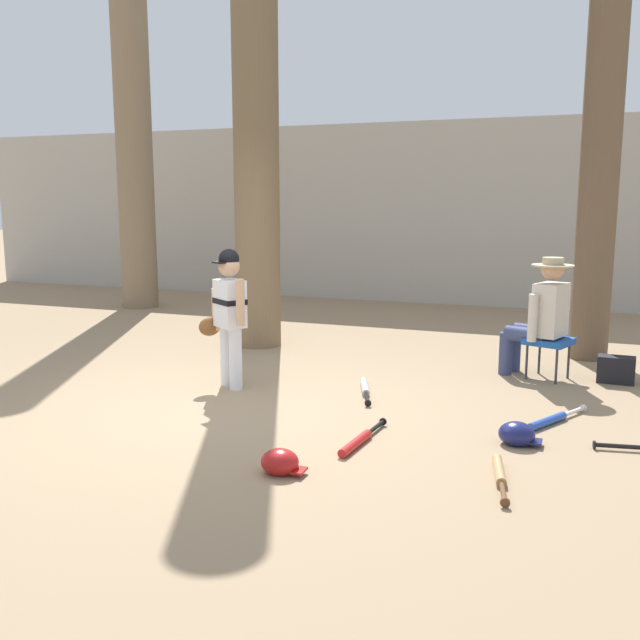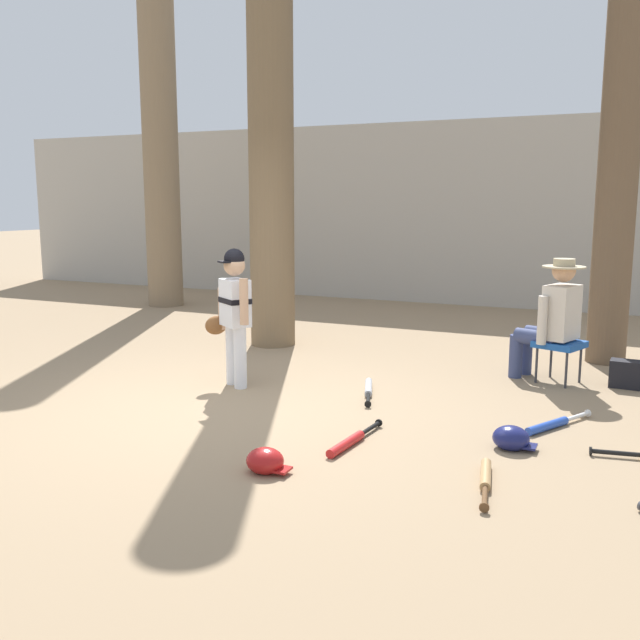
% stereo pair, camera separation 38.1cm
% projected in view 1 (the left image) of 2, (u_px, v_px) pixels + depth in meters
% --- Properties ---
extents(ground_plane, '(60.00, 60.00, 0.00)m').
position_uv_depth(ground_plane, '(221.00, 411.00, 5.92)').
color(ground_plane, '#937A5B').
extents(concrete_back_wall, '(18.00, 0.36, 3.04)m').
position_uv_depth(concrete_back_wall, '(416.00, 213.00, 12.09)').
color(concrete_back_wall, '#ADA89E').
rests_on(concrete_back_wall, ground).
extents(tree_near_player, '(0.77, 0.77, 5.75)m').
position_uv_depth(tree_near_player, '(256.00, 134.00, 8.20)').
color(tree_near_player, brown).
rests_on(tree_near_player, ground).
extents(tree_behind_spectator, '(0.65, 0.65, 6.12)m').
position_uv_depth(tree_behind_spectator, '(604.00, 107.00, 7.46)').
color(tree_behind_spectator, brown).
rests_on(tree_behind_spectator, ground).
extents(young_ballplayer, '(0.60, 0.38, 1.31)m').
position_uv_depth(young_ballplayer, '(228.00, 309.00, 6.55)').
color(young_ballplayer, white).
rests_on(young_ballplayer, ground).
extents(folding_stool, '(0.51, 0.51, 0.41)m').
position_uv_depth(folding_stool, '(549.00, 343.00, 6.92)').
color(folding_stool, '#194C9E').
rests_on(folding_stool, ground).
extents(seated_spectator, '(0.68, 0.54, 1.20)m').
position_uv_depth(seated_spectator, '(540.00, 314.00, 6.94)').
color(seated_spectator, navy).
rests_on(seated_spectator, ground).
extents(handbag_beside_stool, '(0.35, 0.20, 0.26)m').
position_uv_depth(handbag_beside_stool, '(616.00, 370.00, 6.81)').
color(handbag_beside_stool, black).
rests_on(handbag_beside_stool, ground).
extents(tree_far_left, '(0.94, 0.94, 6.50)m').
position_uv_depth(tree_far_left, '(134.00, 136.00, 11.25)').
color(tree_far_left, '#7F6B51').
rests_on(tree_far_left, ground).
extents(bat_blue_youth, '(0.43, 0.73, 0.07)m').
position_uv_depth(bat_blue_youth, '(552.00, 420.00, 5.57)').
color(bat_blue_youth, '#2347AD').
rests_on(bat_blue_youth, ground).
extents(bat_red_barrel, '(0.13, 0.81, 0.07)m').
position_uv_depth(bat_red_barrel, '(359.00, 441.00, 5.09)').
color(bat_red_barrel, red).
rests_on(bat_red_barrel, ground).
extents(bat_wood_tan, '(0.19, 0.72, 0.07)m').
position_uv_depth(bat_wood_tan, '(500.00, 474.00, 4.47)').
color(bat_wood_tan, tan).
rests_on(bat_wood_tan, ground).
extents(bat_aluminum_silver, '(0.33, 0.76, 0.07)m').
position_uv_depth(bat_aluminum_silver, '(365.00, 388.00, 6.50)').
color(bat_aluminum_silver, '#B7BCC6').
rests_on(bat_aluminum_silver, ground).
extents(batting_helmet_navy, '(0.31, 0.24, 0.18)m').
position_uv_depth(batting_helmet_navy, '(517.00, 434.00, 5.10)').
color(batting_helmet_navy, navy).
rests_on(batting_helmet_navy, ground).
extents(batting_helmet_red, '(0.30, 0.23, 0.17)m').
position_uv_depth(batting_helmet_red, '(280.00, 462.00, 4.56)').
color(batting_helmet_red, '#A81919').
rests_on(batting_helmet_red, ground).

